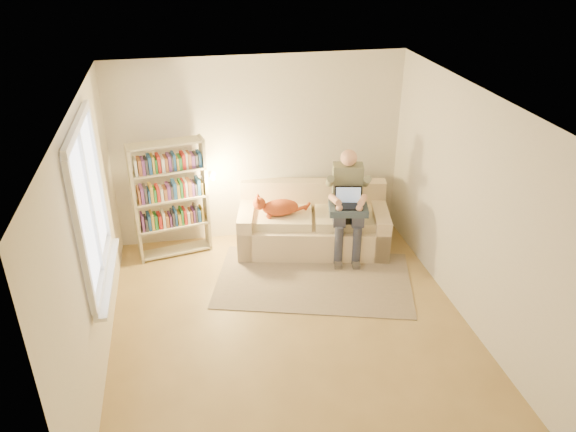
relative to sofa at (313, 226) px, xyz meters
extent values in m
plane|color=olive|center=(-0.66, -1.74, -0.32)|extent=(4.50, 4.50, 0.00)
cube|color=white|center=(-0.66, -1.74, 2.28)|extent=(4.00, 4.50, 0.02)
cube|color=silver|center=(-2.66, -1.74, 0.98)|extent=(0.02, 4.50, 2.60)
cube|color=silver|center=(1.34, -1.74, 0.98)|extent=(0.02, 4.50, 2.60)
cube|color=silver|center=(-0.66, 0.51, 0.98)|extent=(4.00, 0.02, 2.60)
cube|color=silver|center=(-0.66, -3.99, 0.98)|extent=(4.00, 0.02, 2.60)
plane|color=white|center=(-2.63, -1.54, 1.33)|extent=(0.00, 1.50, 1.50)
cube|color=white|center=(-2.62, -1.54, 2.12)|extent=(0.05, 1.50, 0.08)
cube|color=white|center=(-2.62, -1.54, 0.54)|extent=(0.05, 1.50, 0.08)
cube|color=white|center=(-2.62, -1.54, 1.33)|extent=(0.04, 0.05, 1.50)
cube|color=white|center=(-2.58, -1.54, 0.49)|extent=(0.12, 1.52, 0.04)
cube|color=beige|center=(-0.01, -0.04, -0.10)|extent=(2.19, 1.32, 0.43)
cube|color=beige|center=(0.07, 0.31, 0.33)|extent=(2.04, 0.62, 0.44)
cube|color=beige|center=(-0.91, 0.15, -0.01)|extent=(0.39, 0.94, 0.61)
cube|color=beige|center=(0.89, -0.23, -0.01)|extent=(0.39, 0.94, 0.61)
cube|color=beige|center=(-0.47, 0.00, 0.17)|extent=(0.98, 0.78, 0.12)
cube|color=beige|center=(0.43, -0.19, 0.17)|extent=(0.98, 0.78, 0.12)
cube|color=gray|center=(0.44, -0.11, 0.66)|extent=(0.44, 0.30, 0.55)
sphere|color=#DFA183|center=(0.43, -0.13, 1.04)|extent=(0.22, 0.22, 0.22)
cube|color=#35384A|center=(0.27, -0.34, 0.33)|extent=(0.25, 0.47, 0.17)
cube|color=#35384A|center=(0.50, -0.39, 0.33)|extent=(0.25, 0.47, 0.17)
cylinder|color=#35384A|center=(0.22, -0.55, -0.03)|extent=(0.12, 0.12, 0.57)
cylinder|color=#35384A|center=(0.45, -0.60, -0.03)|extent=(0.12, 0.12, 0.57)
ellipsoid|color=#D15B29|center=(-0.48, -0.03, 0.34)|extent=(0.54, 0.36, 0.22)
sphere|color=#D15B29|center=(-0.76, -0.01, 0.42)|extent=(0.17, 0.17, 0.17)
cylinder|color=#D15B29|center=(-0.21, -0.03, 0.30)|extent=(0.25, 0.10, 0.07)
cube|color=#2C3D4E|center=(0.38, -0.38, 0.43)|extent=(0.58, 0.51, 0.09)
cube|color=black|center=(0.37, -0.42, 0.48)|extent=(0.40, 0.32, 0.02)
cube|color=black|center=(0.39, -0.31, 0.59)|extent=(0.36, 0.14, 0.23)
plane|color=#8CA5CC|center=(0.39, -0.31, 0.59)|extent=(0.33, 0.14, 0.31)
cube|color=#C4BA94|center=(-2.37, 0.07, 0.50)|extent=(0.08, 0.25, 1.64)
cube|color=#C4BA94|center=(-1.45, 0.25, 0.50)|extent=(0.08, 0.25, 1.64)
cube|color=#C4BA94|center=(-1.91, 0.16, -0.27)|extent=(1.00, 0.43, 0.03)
cube|color=#C4BA94|center=(-1.91, 0.16, 0.13)|extent=(1.00, 0.43, 0.03)
cube|color=#C4BA94|center=(-1.91, 0.16, 0.53)|extent=(1.00, 0.43, 0.03)
cube|color=#C4BA94|center=(-1.91, 0.16, 0.93)|extent=(1.00, 0.43, 0.03)
cube|color=#C4BA94|center=(-1.91, 0.16, 1.30)|extent=(1.00, 0.43, 0.03)
cube|color=#1E4C8C|center=(-1.91, 0.16, 0.24)|extent=(0.86, 0.35, 0.20)
cube|color=gold|center=(-1.91, 0.16, 0.64)|extent=(0.86, 0.35, 0.20)
cube|color=#267233|center=(-1.91, 0.16, 1.04)|extent=(0.86, 0.35, 0.20)
cylinder|color=beige|center=(-1.52, 0.23, 0.56)|extent=(0.09, 0.09, 0.04)
cone|color=beige|center=(-1.36, 0.15, 0.81)|extent=(0.13, 0.15, 0.14)
cube|color=gray|center=(-0.19, -0.87, -0.31)|extent=(2.77, 2.08, 0.01)
camera|label=1|loc=(-1.67, -6.71, 3.76)|focal=35.00mm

